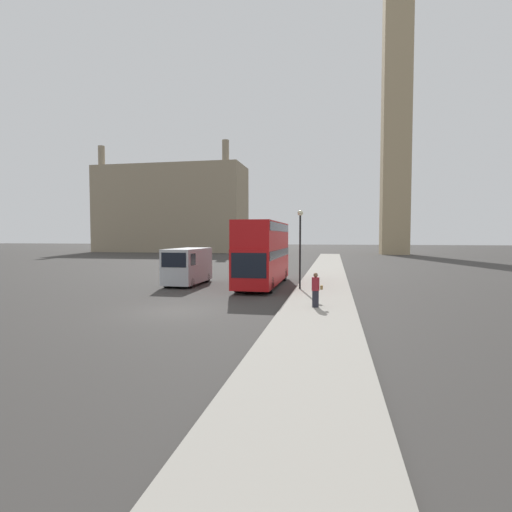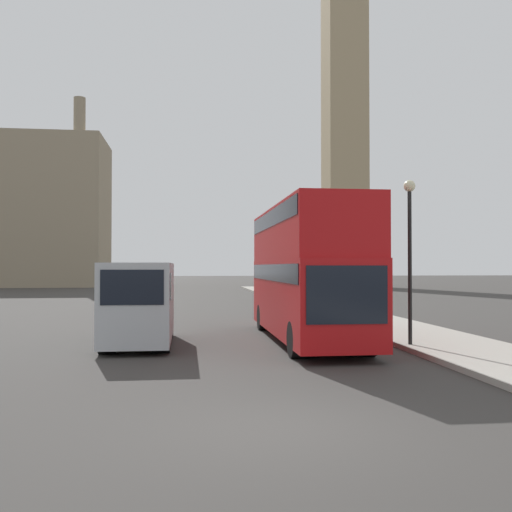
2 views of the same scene
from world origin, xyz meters
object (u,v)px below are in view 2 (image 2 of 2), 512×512
Objects in this scene: red_double_decker_bus at (306,267)px; white_van at (140,302)px; street_lamp at (410,234)px; clock_tower at (344,11)px.

red_double_decker_bus is 1.91× the size of white_van.
red_double_decker_bus is at bearing 4.56° from white_van.
red_double_decker_bus is 1.99× the size of street_lamp.
clock_tower is 65.21m from red_double_decker_bus.
red_double_decker_bus is at bearing -107.12° from clock_tower.
street_lamp reaches higher than red_double_decker_bus.
clock_tower is at bearing 72.88° from red_double_decker_bus.
white_van is (-5.57, -0.44, -1.11)m from red_double_decker_bus.
white_van is (-21.99, -53.78, -34.85)m from clock_tower.
red_double_decker_bus is (-16.43, -53.34, -33.74)m from clock_tower.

